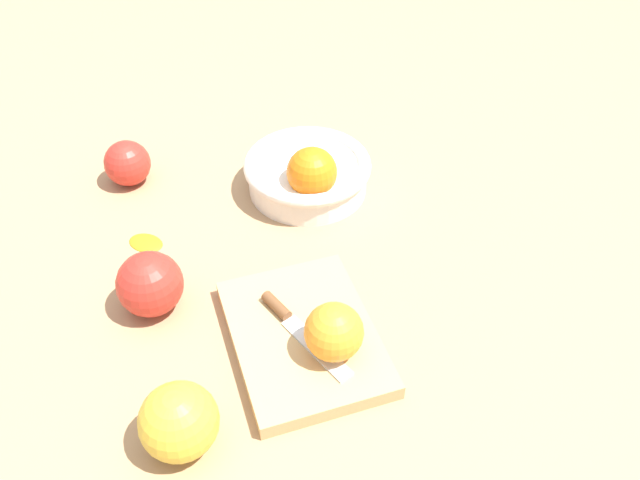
# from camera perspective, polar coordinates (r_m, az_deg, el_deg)

# --- Properties ---
(ground_plane) EXTENTS (2.40, 2.40, 0.00)m
(ground_plane) POSITION_cam_1_polar(r_m,az_deg,el_deg) (0.91, -5.00, -2.19)
(ground_plane) COLOR tan
(bowl) EXTENTS (0.19, 0.19, 0.10)m
(bowl) POSITION_cam_1_polar(r_m,az_deg,el_deg) (1.00, -1.01, 5.77)
(bowl) COLOR white
(bowl) RESTS_ON ground_plane
(cutting_board) EXTENTS (0.25, 0.20, 0.02)m
(cutting_board) POSITION_cam_1_polar(r_m,az_deg,el_deg) (0.81, -1.39, -8.29)
(cutting_board) COLOR tan
(cutting_board) RESTS_ON ground_plane
(orange_on_board) EXTENTS (0.07, 0.07, 0.07)m
(orange_on_board) POSITION_cam_1_polar(r_m,az_deg,el_deg) (0.76, 1.20, -7.87)
(orange_on_board) COLOR orange
(orange_on_board) RESTS_ON cutting_board
(knife) EXTENTS (0.14, 0.09, 0.01)m
(knife) POSITION_cam_1_polar(r_m,az_deg,el_deg) (0.80, -2.31, -7.12)
(knife) COLOR silver
(knife) RESTS_ON cutting_board
(apple_front_right) EXTENTS (0.08, 0.08, 0.08)m
(apple_front_right) POSITION_cam_1_polar(r_m,az_deg,el_deg) (0.85, -14.34, -3.67)
(apple_front_right) COLOR red
(apple_front_right) RESTS_ON ground_plane
(apple_front_left) EXTENTS (0.07, 0.07, 0.07)m
(apple_front_left) POSITION_cam_1_polar(r_m,az_deg,el_deg) (1.07, -16.14, 6.32)
(apple_front_left) COLOR red
(apple_front_left) RESTS_ON ground_plane
(apple_front_right_2) EXTENTS (0.08, 0.08, 0.08)m
(apple_front_right_2) POSITION_cam_1_polar(r_m,az_deg,el_deg) (0.72, -11.97, -14.94)
(apple_front_right_2) COLOR gold
(apple_front_right_2) RESTS_ON ground_plane
(citrus_peel) EXTENTS (0.06, 0.06, 0.01)m
(citrus_peel) POSITION_cam_1_polar(r_m,az_deg,el_deg) (0.97, -14.70, -0.09)
(citrus_peel) COLOR orange
(citrus_peel) RESTS_ON ground_plane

